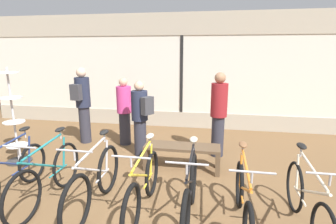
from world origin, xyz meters
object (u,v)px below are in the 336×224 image
at_px(bicycle_far_right, 307,204).
at_px(customer_near_rack, 219,113).
at_px(accessory_rack, 14,125).
at_px(customer_by_window, 140,116).
at_px(customer_mid_floor, 124,110).
at_px(bicycle_right, 243,202).
at_px(customer_near_bench, 83,103).
at_px(bicycle_center_left, 95,182).
at_px(bicycle_far_left, 10,174).
at_px(bicycle_center, 143,187).
at_px(bicycle_left, 48,177).
at_px(display_bench, 182,150).
at_px(bicycle_center_right, 190,195).

xyz_separation_m(bicycle_far_right, customer_near_rack, (-1.05, 2.30, 0.54)).
height_order(accessory_rack, customer_by_window, accessory_rack).
bearing_deg(customer_mid_floor, bicycle_right, -47.28).
xyz_separation_m(customer_mid_floor, customer_near_bench, (-1.00, -0.06, 0.15)).
bearing_deg(bicycle_right, bicycle_center_left, 177.91).
height_order(bicycle_far_left, customer_mid_floor, customer_mid_floor).
relative_size(bicycle_center, customer_near_rack, 0.97).
height_order(bicycle_right, customer_mid_floor, customer_mid_floor).
height_order(bicycle_center, customer_near_bench, customer_near_bench).
distance_m(bicycle_center, customer_near_rack, 2.52).
relative_size(bicycle_left, customer_near_bench, 0.96).
bearing_deg(display_bench, accessory_rack, -175.91).
distance_m(bicycle_right, accessory_rack, 4.46).
bearing_deg(customer_near_bench, bicycle_center_left, -60.01).
bearing_deg(bicycle_center_right, customer_near_bench, 136.92).
height_order(bicycle_right, customer_near_bench, customer_near_bench).
xyz_separation_m(customer_near_rack, customer_near_bench, (-3.17, 0.28, 0.05)).
bearing_deg(customer_near_rack, bicycle_right, -82.58).
bearing_deg(bicycle_center, bicycle_far_right, -1.51).
distance_m(bicycle_center_left, display_bench, 1.80).
distance_m(accessory_rack, display_bench, 3.32).
distance_m(bicycle_right, customer_mid_floor, 3.67).
bearing_deg(bicycle_center_left, customer_near_rack, 53.17).
bearing_deg(display_bench, customer_near_rack, 50.74).
height_order(bicycle_right, display_bench, bicycle_right).
height_order(bicycle_left, customer_near_bench, customer_near_bench).
distance_m(bicycle_center_left, customer_near_rack, 2.88).
bearing_deg(display_bench, bicycle_right, -58.15).
bearing_deg(bicycle_far_left, bicycle_right, -2.39).
relative_size(bicycle_center_right, accessory_rack, 0.93).
bearing_deg(customer_mid_floor, display_bench, -36.83).
distance_m(bicycle_left, customer_near_bench, 2.67).
bearing_deg(bicycle_left, display_bench, 38.40).
height_order(bicycle_center_right, customer_mid_floor, customer_mid_floor).
relative_size(bicycle_far_left, customer_mid_floor, 1.06).
relative_size(bicycle_far_left, bicycle_far_right, 0.97).
height_order(bicycle_center_left, customer_by_window, customer_by_window).
distance_m(accessory_rack, customer_near_rack, 4.08).
xyz_separation_m(bicycle_center_left, bicycle_center_right, (1.34, -0.08, -0.01)).
bearing_deg(customer_near_rack, bicycle_center_left, -126.83).
height_order(bicycle_far_left, bicycle_right, same).
bearing_deg(bicycle_center, bicycle_far_left, 178.70).
height_order(bicycle_center_right, customer_by_window, customer_by_window).
xyz_separation_m(bicycle_center_left, customer_by_window, (0.09, 2.01, 0.45)).
height_order(bicycle_center_left, customer_near_bench, customer_near_bench).
xyz_separation_m(bicycle_right, accessory_rack, (-4.25, 1.31, 0.40)).
bearing_deg(display_bench, customer_mid_floor, 143.17).
distance_m(bicycle_center_right, accessory_rack, 3.84).
bearing_deg(customer_by_window, customer_near_rack, 9.09).
height_order(bicycle_center_right, bicycle_right, bicycle_center_right).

